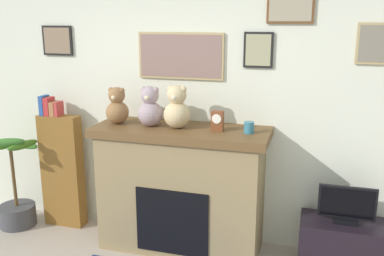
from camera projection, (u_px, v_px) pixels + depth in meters
The scene contains 11 objects.
back_wall at pixel (184, 110), 4.32m from camera, with size 5.20×0.15×2.60m.
fireplace at pixel (181, 188), 4.14m from camera, with size 1.65×0.65×1.22m.
bookshelf at pixel (62, 168), 4.59m from camera, with size 0.44×0.16×1.43m.
potted_plant at pixel (15, 194), 4.62m from camera, with size 0.60×0.60×1.04m.
tv_stand at pixel (343, 246), 3.82m from camera, with size 0.76×0.40×0.47m, color black.
television at pixel (347, 206), 3.72m from camera, with size 0.48×0.14×0.33m.
candle_jar at pixel (249, 127), 3.78m from camera, with size 0.09×0.09×0.10m, color teal.
mantel_clock at pixel (217, 121), 3.85m from camera, with size 0.11×0.08×0.18m.
teddy_bear_grey at pixel (117, 107), 4.10m from camera, with size 0.22×0.22×0.35m.
teddy_bear_tan at pixel (150, 108), 4.01m from camera, with size 0.23×0.23×0.38m.
teddy_bear_brown at pixel (177, 109), 3.93m from camera, with size 0.25×0.25×0.40m.
Camera 1 is at (1.27, -2.03, 2.21)m, focal length 40.17 mm.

